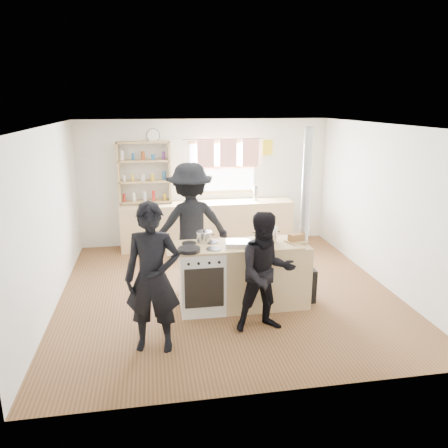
{
  "coord_description": "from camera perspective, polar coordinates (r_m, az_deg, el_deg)",
  "views": [
    {
      "loc": [
        -1.08,
        -6.14,
        2.82
      ],
      "look_at": [
        -0.06,
        -0.1,
        1.1
      ],
      "focal_mm": 35.0,
      "sensor_mm": 36.0,
      "label": 1
    }
  ],
  "objects": [
    {
      "name": "cooking_island",
      "position": [
        6.18,
        2.56,
        -6.7
      ],
      "size": [
        1.97,
        0.64,
        0.93
      ],
      "color": "white",
      "rests_on": "ground"
    },
    {
      "name": "roast_tray",
      "position": [
        5.93,
        1.89,
        -2.52
      ],
      "size": [
        0.38,
        0.31,
        0.06
      ],
      "color": "silver",
      "rests_on": "cooking_island"
    },
    {
      "name": "thermos",
      "position": [
        8.79,
        4.14,
        3.93
      ],
      "size": [
        0.1,
        0.1,
        0.27
      ],
      "primitive_type": "cylinder",
      "color": "silver",
      "rests_on": "back_counter"
    },
    {
      "name": "stockpot_counter",
      "position": [
        6.1,
        5.54,
        -1.37
      ],
      "size": [
        0.32,
        0.32,
        0.23
      ],
      "color": "silver",
      "rests_on": "cooking_island"
    },
    {
      "name": "flue_heater",
      "position": [
        6.4,
        10.23,
        -4.38
      ],
      "size": [
        0.35,
        0.35,
        2.5
      ],
      "color": "black",
      "rests_on": "ground"
    },
    {
      "name": "person_near_left",
      "position": [
        5.06,
        -9.29,
        -7.02
      ],
      "size": [
        0.71,
        0.54,
        1.77
      ],
      "primitive_type": "imported",
      "rotation": [
        0.0,
        0.0,
        -0.19
      ],
      "color": "black",
      "rests_on": "ground"
    },
    {
      "name": "stockpot_stove",
      "position": [
        6.07,
        -2.6,
        -1.68
      ],
      "size": [
        0.22,
        0.22,
        0.18
      ],
      "color": "#BBBBBE",
      "rests_on": "cooking_island"
    },
    {
      "name": "person_near_right",
      "position": [
        5.47,
        5.52,
        -6.35
      ],
      "size": [
        0.78,
        0.62,
        1.55
      ],
      "primitive_type": "imported",
      "rotation": [
        0.0,
        0.0,
        0.05
      ],
      "color": "black",
      "rests_on": "ground"
    },
    {
      "name": "back_counter",
      "position": [
        8.75,
        -2.16,
        -0.04
      ],
      "size": [
        3.4,
        0.55,
        0.9
      ],
      "primitive_type": "cube",
      "color": "#D4B480",
      "rests_on": "ground"
    },
    {
      "name": "skillet_greens",
      "position": [
        5.72,
        -4.59,
        -3.34
      ],
      "size": [
        0.42,
        0.42,
        0.05
      ],
      "color": "black",
      "rests_on": "cooking_island"
    },
    {
      "name": "bread_board",
      "position": [
        6.16,
        9.43,
        -1.88
      ],
      "size": [
        0.33,
        0.28,
        0.12
      ],
      "color": "tan",
      "rests_on": "cooking_island"
    },
    {
      "name": "shelving_unit",
      "position": [
        8.58,
        -10.37,
        6.66
      ],
      "size": [
        1.0,
        0.28,
        1.2
      ],
      "color": "tan",
      "rests_on": "back_counter"
    },
    {
      "name": "person_far",
      "position": [
        6.81,
        -4.39,
        -0.12
      ],
      "size": [
        1.34,
        0.9,
        1.94
      ],
      "primitive_type": "imported",
      "rotation": [
        0.0,
        0.0,
        3.29
      ],
      "color": "black",
      "rests_on": "ground"
    },
    {
      "name": "ground",
      "position": [
        6.84,
        0.34,
        -8.7
      ],
      "size": [
        5.0,
        5.0,
        0.01
      ],
      "primitive_type": "cube",
      "color": "brown",
      "rests_on": "ground"
    }
  ]
}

